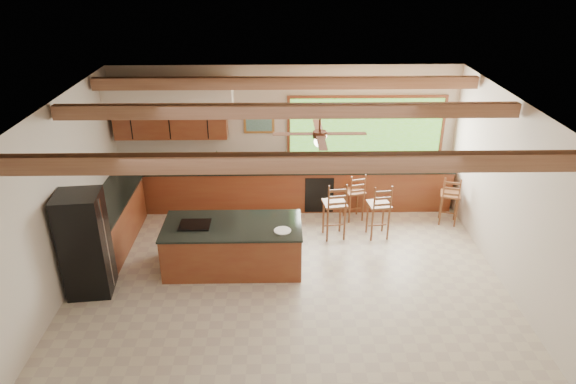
{
  "coord_description": "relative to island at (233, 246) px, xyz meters",
  "views": [
    {
      "loc": [
        -0.14,
        -7.09,
        5.1
      ],
      "look_at": [
        0.01,
        0.8,
        1.35
      ],
      "focal_mm": 32.0,
      "sensor_mm": 36.0,
      "label": 1
    }
  ],
  "objects": [
    {
      "name": "island",
      "position": [
        0.0,
        0.0,
        0.0
      ],
      "size": [
        2.38,
        1.12,
        0.85
      ],
      "rotation": [
        0.0,
        0.0,
        0.0
      ],
      "color": "brown",
      "rests_on": "ground"
    },
    {
      "name": "bar_stool_c",
      "position": [
        2.71,
        0.94,
        0.26
      ],
      "size": [
        0.46,
        0.46,
        1.14
      ],
      "rotation": [
        0.0,
        0.0,
        0.13
      ],
      "color": "brown",
      "rests_on": "ground"
    },
    {
      "name": "bar_stool_d",
      "position": [
        4.25,
        1.46,
        0.21
      ],
      "size": [
        0.47,
        0.47,
        1.06
      ],
      "rotation": [
        0.0,
        0.0,
        -0.28
      ],
      "color": "brown",
      "rests_on": "ground"
    },
    {
      "name": "refrigerator",
      "position": [
        -2.27,
        -0.66,
        0.45
      ],
      "size": [
        0.74,
        0.73,
        1.74
      ],
      "rotation": [
        0.0,
        0.0,
        0.1
      ],
      "color": "black",
      "rests_on": "ground"
    },
    {
      "name": "bar_stool_a",
      "position": [
        2.34,
        1.67,
        0.2
      ],
      "size": [
        0.46,
        0.46,
        1.04
      ],
      "rotation": [
        0.0,
        0.0,
        0.27
      ],
      "color": "brown",
      "rests_on": "ground"
    },
    {
      "name": "bar_stool_b",
      "position": [
        1.86,
        0.94,
        0.29
      ],
      "size": [
        0.48,
        0.48,
        1.19
      ],
      "rotation": [
        0.0,
        0.0,
        0.15
      ],
      "color": "brown",
      "rests_on": "ground"
    },
    {
      "name": "counter_run",
      "position": [
        0.13,
        1.92,
        0.05
      ],
      "size": [
        7.12,
        3.1,
        1.26
      ],
      "color": "brown",
      "rests_on": "ground"
    },
    {
      "name": "ground",
      "position": [
        0.95,
        -0.6,
        -0.42
      ],
      "size": [
        7.2,
        7.2,
        0.0
      ],
      "primitive_type": "plane",
      "color": "#B9AA9A",
      "rests_on": "ground"
    },
    {
      "name": "room_shell",
      "position": [
        0.78,
        0.05,
        1.8
      ],
      "size": [
        7.27,
        6.54,
        3.02
      ],
      "color": "beige",
      "rests_on": "ground"
    }
  ]
}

